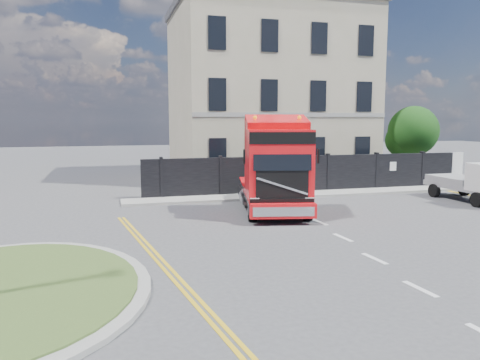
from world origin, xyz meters
name	(u,v)px	position (x,y,z in m)	size (l,w,h in m)	color
ground	(255,241)	(0.00, 0.00, 0.00)	(120.00, 120.00, 0.00)	#424244
hoarding_fence	(320,174)	(6.55, 9.00, 1.00)	(18.80, 0.25, 2.00)	black
georgian_building	(266,92)	(6.00, 16.50, 5.77)	(12.30, 10.30, 12.80)	#B9AD93
tree	(411,133)	(14.38, 12.10, 3.05)	(3.20, 3.20, 4.80)	#382619
pavement_far	(317,194)	(6.00, 8.10, 0.06)	(20.00, 1.60, 0.12)	gray
truck	(276,171)	(2.17, 4.04, 1.78)	(3.85, 7.01, 3.97)	black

